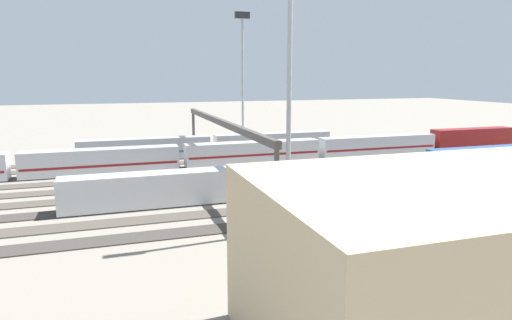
% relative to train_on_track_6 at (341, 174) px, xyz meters
% --- Properties ---
extents(ground_plane, '(400.00, 400.00, 0.00)m').
position_rel_train_on_track_6_xyz_m(ground_plane, '(15.32, -10.00, -2.11)').
color(ground_plane, gray).
extents(track_bed_0, '(140.00, 2.80, 0.12)m').
position_rel_train_on_track_6_xyz_m(track_bed_0, '(15.32, -30.00, -2.05)').
color(track_bed_0, '#4C443D').
rests_on(track_bed_0, ground_plane).
extents(track_bed_1, '(140.00, 2.80, 0.12)m').
position_rel_train_on_track_6_xyz_m(track_bed_1, '(15.32, -25.00, -2.05)').
color(track_bed_1, '#4C443D').
rests_on(track_bed_1, ground_plane).
extents(track_bed_2, '(140.00, 2.80, 0.12)m').
position_rel_train_on_track_6_xyz_m(track_bed_2, '(15.32, -20.00, -2.05)').
color(track_bed_2, '#3D3833').
rests_on(track_bed_2, ground_plane).
extents(track_bed_3, '(140.00, 2.80, 0.12)m').
position_rel_train_on_track_6_xyz_m(track_bed_3, '(15.32, -15.00, -2.05)').
color(track_bed_3, '#4C443D').
rests_on(track_bed_3, ground_plane).
extents(track_bed_4, '(140.00, 2.80, 0.12)m').
position_rel_train_on_track_6_xyz_m(track_bed_4, '(15.32, -10.00, -2.05)').
color(track_bed_4, '#4C443D').
rests_on(track_bed_4, ground_plane).
extents(track_bed_5, '(140.00, 2.80, 0.12)m').
position_rel_train_on_track_6_xyz_m(track_bed_5, '(15.32, -5.00, -2.05)').
color(track_bed_5, '#4C443D').
rests_on(track_bed_5, ground_plane).
extents(track_bed_6, '(140.00, 2.80, 0.12)m').
position_rel_train_on_track_6_xyz_m(track_bed_6, '(15.32, 0.00, -2.05)').
color(track_bed_6, '#3D3833').
rests_on(track_bed_6, ground_plane).
extents(track_bed_7, '(140.00, 2.80, 0.12)m').
position_rel_train_on_track_6_xyz_m(track_bed_7, '(15.32, 5.00, -2.05)').
color(track_bed_7, '#4C443D').
rests_on(track_bed_7, ground_plane).
extents(track_bed_8, '(140.00, 2.80, 0.12)m').
position_rel_train_on_track_6_xyz_m(track_bed_8, '(15.32, 10.00, -2.05)').
color(track_bed_8, '#3D3833').
rests_on(track_bed_8, ground_plane).
extents(train_on_track_6, '(66.40, 3.00, 4.40)m').
position_rel_train_on_track_6_xyz_m(train_on_track_6, '(0.00, 0.00, 0.00)').
color(train_on_track_6, '#285193').
rests_on(train_on_track_6, ground_plane).
extents(train_on_track_2, '(139.00, 3.06, 4.40)m').
position_rel_train_on_track_6_xyz_m(train_on_track_2, '(19.87, -20.00, -0.07)').
color(train_on_track_2, maroon).
rests_on(train_on_track_2, ground_plane).
extents(train_on_track_0, '(47.20, 3.06, 3.80)m').
position_rel_train_on_track_6_xyz_m(train_on_track_0, '(10.55, -30.00, -0.14)').
color(train_on_track_0, '#B7BABF').
rests_on(train_on_track_0, ground_plane).
extents(light_mast_0, '(2.80, 0.70, 26.55)m').
position_rel_train_on_track_6_xyz_m(light_mast_0, '(3.73, -32.66, 14.86)').
color(light_mast_0, '#9EA0A5').
rests_on(light_mast_0, ground_plane).
extents(light_mast_1, '(2.80, 0.70, 28.08)m').
position_rel_train_on_track_6_xyz_m(light_mast_1, '(12.52, 12.43, 15.69)').
color(light_mast_1, '#9EA0A5').
rests_on(light_mast_1, ground_plane).
extents(signal_gantry, '(0.70, 45.00, 8.80)m').
position_rel_train_on_track_6_xyz_m(signal_gantry, '(13.55, -10.00, 5.68)').
color(signal_gantry, '#4C4742').
rests_on(signal_gantry, ground_plane).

